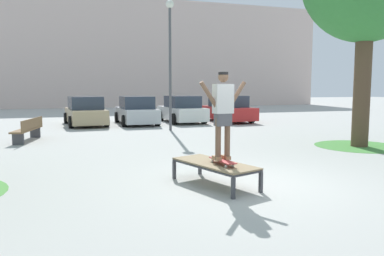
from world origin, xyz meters
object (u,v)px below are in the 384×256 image
at_px(skate_box, 215,165).
at_px(park_bench, 29,129).
at_px(skater, 223,109).
at_px(car_tan, 85,112).
at_px(skateboard, 223,161).
at_px(car_silver, 136,111).
at_px(car_red, 227,110).
at_px(light_post, 170,46).
at_px(car_white, 182,110).

bearing_deg(skate_box, park_bench, 118.39).
xyz_separation_m(skater, car_tan, (-2.20, 13.56, -0.84)).
relative_size(skater, car_tan, 0.39).
relative_size(skateboard, car_silver, 0.19).
height_order(car_red, light_post, light_post).
xyz_separation_m(skateboard, park_bench, (-4.36, 8.14, -0.09)).
bearing_deg(car_red, light_post, -141.09).
height_order(skate_box, car_white, car_white).
xyz_separation_m(car_white, park_bench, (-7.44, -5.60, -0.24)).
xyz_separation_m(skateboard, light_post, (1.46, 9.91, 3.29)).
bearing_deg(park_bench, skate_box, -61.61).
height_order(skate_box, car_red, car_red).
distance_m(skate_box, car_red, 14.36).
bearing_deg(light_post, car_silver, 106.32).
bearing_deg(car_silver, car_white, 7.94).
bearing_deg(car_red, park_bench, -152.66).
relative_size(skateboard, car_white, 0.19).
distance_m(skateboard, car_tan, 13.74).
height_order(skate_box, skater, skater).
xyz_separation_m(skater, car_silver, (0.44, 13.37, -0.84)).
distance_m(car_tan, light_post, 6.04).
height_order(skateboard, light_post, light_post).
height_order(skate_box, skateboard, skateboard).
xyz_separation_m(skateboard, skater, (-0.00, 0.00, 0.99)).
relative_size(skateboard, park_bench, 0.33).
bearing_deg(light_post, skateboard, -98.38).
bearing_deg(car_silver, skateboard, -91.90).
bearing_deg(car_white, car_tan, -178.02).
height_order(skater, car_silver, skater).
distance_m(car_silver, car_white, 2.67).
relative_size(skate_box, skater, 1.21).
distance_m(skater, car_white, 14.11).
xyz_separation_m(car_white, car_red, (2.64, -0.39, 0.00)).
distance_m(car_silver, light_post, 4.78).
height_order(car_tan, car_red, same).
relative_size(car_tan, light_post, 0.75).
bearing_deg(light_post, car_red, 38.91).
bearing_deg(car_white, park_bench, -143.03).
distance_m(car_red, light_post, 6.32).
distance_m(skater, car_tan, 13.76).
height_order(skate_box, park_bench, park_bench).
bearing_deg(car_tan, skateboard, -80.80).
relative_size(skateboard, light_post, 0.14).
xyz_separation_m(skate_box, skateboard, (0.08, -0.23, 0.12)).
bearing_deg(car_silver, light_post, -73.68).
bearing_deg(car_red, skateboard, -113.22).
bearing_deg(skater, car_red, 66.77).
height_order(skateboard, car_white, car_white).
distance_m(park_bench, light_post, 6.95).
distance_m(skater, light_post, 10.27).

